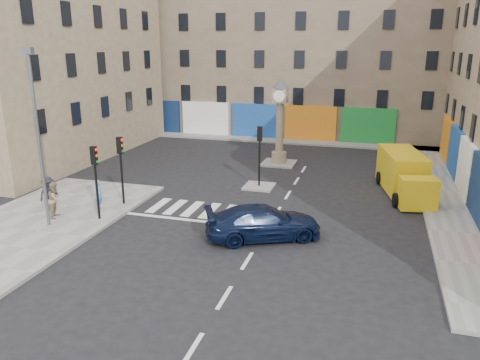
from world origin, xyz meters
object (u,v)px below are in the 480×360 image
at_px(navy_sedan, 263,222).
at_px(traffic_light_island, 260,146).
at_px(pedestrian_tan, 55,200).
at_px(traffic_light_left_near, 95,171).
at_px(lamp_post, 37,130).
at_px(traffic_light_left_far, 121,160).
at_px(clock_pillar, 280,116).
at_px(pedestrian_blue, 99,194).
at_px(pedestrian_dark, 49,193).
at_px(yellow_van, 404,174).

bearing_deg(navy_sedan, traffic_light_island, -11.16).
bearing_deg(pedestrian_tan, navy_sedan, -102.60).
relative_size(traffic_light_left_near, lamp_post, 0.45).
relative_size(traffic_light_left_far, clock_pillar, 0.61).
height_order(traffic_light_left_far, pedestrian_tan, traffic_light_left_far).
bearing_deg(traffic_light_left_far, lamp_post, -116.57).
height_order(traffic_light_left_near, pedestrian_tan, traffic_light_left_near).
bearing_deg(navy_sedan, traffic_light_left_near, 65.36).
relative_size(lamp_post, pedestrian_blue, 5.15).
height_order(pedestrian_tan, pedestrian_dark, pedestrian_tan).
xyz_separation_m(traffic_light_left_near, clock_pillar, (6.30, 13.80, 0.93)).
bearing_deg(traffic_light_island, yellow_van, 8.33).
bearing_deg(lamp_post, traffic_light_left_far, 63.43).
distance_m(traffic_light_left_near, traffic_light_left_far, 2.40).
bearing_deg(pedestrian_tan, traffic_light_left_near, -96.68).
xyz_separation_m(traffic_light_left_near, navy_sedan, (8.37, 0.29, -1.86)).
relative_size(traffic_light_left_near, yellow_van, 0.54).
relative_size(traffic_light_left_far, lamp_post, 0.45).
distance_m(clock_pillar, pedestrian_tan, 16.71).
height_order(traffic_light_left_far, navy_sedan, traffic_light_left_far).
xyz_separation_m(traffic_light_left_near, lamp_post, (-1.90, -1.40, 2.17)).
bearing_deg(pedestrian_dark, lamp_post, -132.01).
height_order(clock_pillar, pedestrian_dark, clock_pillar).
bearing_deg(yellow_van, navy_sedan, -137.94).
height_order(traffic_light_island, lamp_post, lamp_post).
xyz_separation_m(traffic_light_left_near, pedestrian_dark, (-3.31, 0.54, -1.59)).
relative_size(traffic_light_island, lamp_post, 0.45).
xyz_separation_m(lamp_post, yellow_van, (16.68, 10.44, -3.61)).
bearing_deg(navy_sedan, traffic_light_left_far, 49.24).
height_order(traffic_light_island, pedestrian_tan, traffic_light_island).
xyz_separation_m(traffic_light_left_near, traffic_light_island, (6.30, 7.80, -0.03)).
relative_size(pedestrian_blue, pedestrian_dark, 0.92).
xyz_separation_m(traffic_light_left_far, lamp_post, (-1.90, -3.80, 2.17)).
height_order(traffic_light_left_near, pedestrian_dark, traffic_light_left_near).
relative_size(navy_sedan, pedestrian_tan, 2.90).
distance_m(traffic_light_island, lamp_post, 12.52).
relative_size(clock_pillar, navy_sedan, 1.16).
bearing_deg(traffic_light_left_far, clock_pillar, 61.06).
xyz_separation_m(pedestrian_blue, pedestrian_dark, (-2.55, -0.70, 0.07)).
relative_size(traffic_light_left_near, navy_sedan, 0.70).
height_order(traffic_light_island, navy_sedan, traffic_light_island).
distance_m(lamp_post, yellow_van, 20.01).
distance_m(clock_pillar, navy_sedan, 13.95).
relative_size(traffic_light_left_far, pedestrian_blue, 2.30).
distance_m(lamp_post, pedestrian_dark, 4.46).
bearing_deg(clock_pillar, lamp_post, -118.35).
height_order(yellow_van, pedestrian_blue, yellow_van).
relative_size(navy_sedan, pedestrian_dark, 2.99).
height_order(traffic_light_left_near, traffic_light_left_far, same).
relative_size(traffic_light_island, pedestrian_tan, 2.04).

